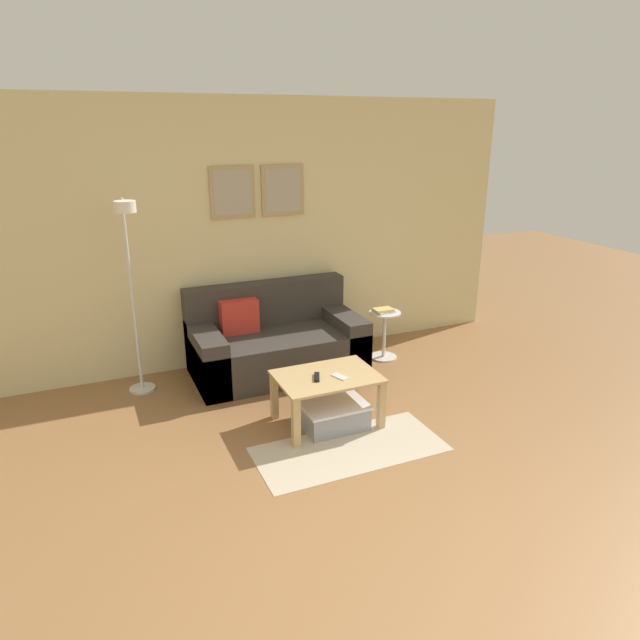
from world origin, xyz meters
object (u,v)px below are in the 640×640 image
object	(u,v)px
side_table	(384,331)
cell_phone	(340,377)
coffee_table	(327,385)
remote_control	(317,377)
couch	(275,343)
book_stack	(383,310)
floor_lamp	(131,274)
storage_bin	(332,413)

from	to	relation	value
side_table	cell_phone	size ratio (longest dim) A/B	3.56
coffee_table	cell_phone	xyz separation A→B (m)	(0.08, -0.07, 0.09)
side_table	cell_phone	distance (m)	1.48
remote_control	couch	bearing A→B (deg)	110.07
coffee_table	cell_phone	bearing A→B (deg)	-41.90
couch	book_stack	size ratio (longest dim) A/B	7.40
book_stack	remote_control	distance (m)	1.56
floor_lamp	cell_phone	bearing A→B (deg)	-40.09
book_stack	remote_control	bearing A→B (deg)	-138.93
couch	cell_phone	xyz separation A→B (m)	(0.12, -1.21, 0.14)
coffee_table	floor_lamp	size ratio (longest dim) A/B	0.46
storage_bin	coffee_table	bearing A→B (deg)	112.32
coffee_table	book_stack	bearing A→B (deg)	43.00
storage_bin	side_table	distance (m)	1.51
storage_bin	cell_phone	distance (m)	0.32
side_table	book_stack	distance (m)	0.22
couch	side_table	distance (m)	1.14
floor_lamp	coffee_table	bearing A→B (deg)	-39.97
book_stack	cell_phone	bearing A→B (deg)	-132.83
couch	floor_lamp	world-z (taller)	floor_lamp
book_stack	remote_control	xyz separation A→B (m)	(-1.17, -1.02, -0.09)
storage_bin	floor_lamp	bearing A→B (deg)	139.22
side_table	remote_control	distance (m)	1.57
cell_phone	book_stack	bearing A→B (deg)	27.25
book_stack	remote_control	world-z (taller)	book_stack
remote_control	cell_phone	world-z (taller)	remote_control
couch	floor_lamp	xyz separation A→B (m)	(-1.26, -0.05, 0.83)
coffee_table	cell_phone	distance (m)	0.14
storage_bin	remote_control	size ratio (longest dim) A/B	3.44
remote_control	side_table	bearing A→B (deg)	63.49
coffee_table	side_table	xyz separation A→B (m)	(1.09, 1.00, -0.04)
storage_bin	side_table	size ratio (longest dim) A/B	1.04
coffee_table	side_table	bearing A→B (deg)	42.48
couch	storage_bin	world-z (taller)	couch
storage_bin	book_stack	distance (m)	1.55
book_stack	floor_lamp	bearing A→B (deg)	177.97
cell_phone	side_table	bearing A→B (deg)	26.69
floor_lamp	book_stack	world-z (taller)	floor_lamp
storage_bin	side_table	xyz separation A→B (m)	(1.07, 1.05, 0.19)
couch	remote_control	size ratio (longest dim) A/B	10.76
side_table	cell_phone	xyz separation A→B (m)	(-1.01, -1.07, 0.12)
floor_lamp	storage_bin	bearing A→B (deg)	-40.78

